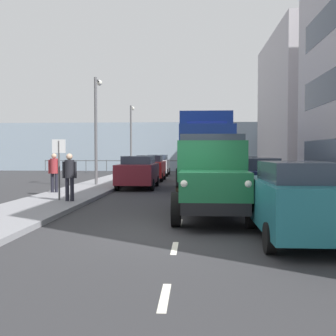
{
  "coord_description": "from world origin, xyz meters",
  "views": [
    {
      "loc": [
        -0.39,
        9.67,
        1.92
      ],
      "look_at": [
        0.74,
        -8.06,
        1.24
      ],
      "focal_mm": 43.99,
      "sensor_mm": 36.0,
      "label": 1
    }
  ],
  "objects_px": {
    "car_white_oppositeside_2": "(158,165)",
    "lamp_post_far": "(131,132)",
    "truck_vintage_green": "(212,178)",
    "street_sign": "(59,159)",
    "pedestrian_couple_b": "(69,173)",
    "lamp_post_promenade": "(97,120)",
    "car_teal_kerbside_near": "(296,199)",
    "car_grey_kerbside_2": "(239,173)",
    "lorry_cargo_blue": "(205,149)",
    "car_maroon_oppositeside_0": "(138,171)",
    "pedestrian_strolling": "(54,169)",
    "car_navy_kerbside_1": "(254,180)",
    "car_red_oppositeside_1": "(150,168)"
  },
  "relations": [
    {
      "from": "car_maroon_oppositeside_0",
      "to": "car_red_oppositeside_1",
      "type": "xyz_separation_m",
      "value": [
        0.0,
        -5.79,
        -0.0
      ]
    },
    {
      "from": "lorry_cargo_blue",
      "to": "car_white_oppositeside_2",
      "type": "distance_m",
      "value": 13.0
    },
    {
      "from": "car_grey_kerbside_2",
      "to": "car_white_oppositeside_2",
      "type": "xyz_separation_m",
      "value": [
        5.21,
        -13.1,
        0.0
      ]
    },
    {
      "from": "truck_vintage_green",
      "to": "car_teal_kerbside_near",
      "type": "xyz_separation_m",
      "value": [
        -1.71,
        2.78,
        -0.28
      ]
    },
    {
      "from": "lorry_cargo_blue",
      "to": "street_sign",
      "type": "bearing_deg",
      "value": 48.32
    },
    {
      "from": "pedestrian_strolling",
      "to": "car_maroon_oppositeside_0",
      "type": "bearing_deg",
      "value": -128.83
    },
    {
      "from": "car_grey_kerbside_2",
      "to": "truck_vintage_green",
      "type": "bearing_deg",
      "value": 78.8
    },
    {
      "from": "street_sign",
      "to": "lamp_post_promenade",
      "type": "bearing_deg",
      "value": -87.0
    },
    {
      "from": "lorry_cargo_blue",
      "to": "car_white_oppositeside_2",
      "type": "bearing_deg",
      "value": -74.1
    },
    {
      "from": "car_white_oppositeside_2",
      "to": "street_sign",
      "type": "relative_size",
      "value": 1.9
    },
    {
      "from": "car_navy_kerbside_1",
      "to": "car_white_oppositeside_2",
      "type": "height_order",
      "value": "same"
    },
    {
      "from": "car_navy_kerbside_1",
      "to": "pedestrian_strolling",
      "type": "xyz_separation_m",
      "value": [
        8.41,
        -2.52,
        0.27
      ]
    },
    {
      "from": "street_sign",
      "to": "car_white_oppositeside_2",
      "type": "bearing_deg",
      "value": -96.15
    },
    {
      "from": "car_red_oppositeside_1",
      "to": "lamp_post_promenade",
      "type": "relative_size",
      "value": 0.67
    },
    {
      "from": "car_red_oppositeside_1",
      "to": "pedestrian_strolling",
      "type": "bearing_deg",
      "value": 71.85
    },
    {
      "from": "car_navy_kerbside_1",
      "to": "pedestrian_strolling",
      "type": "relative_size",
      "value": 2.43
    },
    {
      "from": "lamp_post_promenade",
      "to": "lorry_cargo_blue",
      "type": "bearing_deg",
      "value": 167.46
    },
    {
      "from": "truck_vintage_green",
      "to": "pedestrian_couple_b",
      "type": "bearing_deg",
      "value": -28.98
    },
    {
      "from": "lamp_post_promenade",
      "to": "lamp_post_far",
      "type": "xyz_separation_m",
      "value": [
        -0.06,
        -12.17,
        -0.09
      ]
    },
    {
      "from": "pedestrian_couple_b",
      "to": "lamp_post_far",
      "type": "height_order",
      "value": "lamp_post_far"
    },
    {
      "from": "car_teal_kerbside_near",
      "to": "pedestrian_couple_b",
      "type": "relative_size",
      "value": 2.46
    },
    {
      "from": "car_teal_kerbside_near",
      "to": "pedestrian_strolling",
      "type": "bearing_deg",
      "value": -46.03
    },
    {
      "from": "car_teal_kerbside_near",
      "to": "street_sign",
      "type": "height_order",
      "value": "street_sign"
    },
    {
      "from": "car_navy_kerbside_1",
      "to": "pedestrian_couple_b",
      "type": "bearing_deg",
      "value": 5.39
    },
    {
      "from": "car_red_oppositeside_1",
      "to": "street_sign",
      "type": "height_order",
      "value": "street_sign"
    },
    {
      "from": "car_white_oppositeside_2",
      "to": "pedestrian_strolling",
      "type": "relative_size",
      "value": 2.48
    },
    {
      "from": "car_teal_kerbside_near",
      "to": "car_navy_kerbside_1",
      "type": "bearing_deg",
      "value": -90.0
    },
    {
      "from": "car_red_oppositeside_1",
      "to": "lamp_post_far",
      "type": "distance_m",
      "value": 7.94
    },
    {
      "from": "car_teal_kerbside_near",
      "to": "car_red_oppositeside_1",
      "type": "distance_m",
      "value": 19.21
    },
    {
      "from": "car_maroon_oppositeside_0",
      "to": "pedestrian_strolling",
      "type": "bearing_deg",
      "value": 51.17
    },
    {
      "from": "lamp_post_promenade",
      "to": "lamp_post_far",
      "type": "height_order",
      "value": "lamp_post_promenade"
    },
    {
      "from": "lamp_post_promenade",
      "to": "lamp_post_far",
      "type": "bearing_deg",
      "value": -90.3
    },
    {
      "from": "car_teal_kerbside_near",
      "to": "lamp_post_promenade",
      "type": "height_order",
      "value": "lamp_post_promenade"
    },
    {
      "from": "truck_vintage_green",
      "to": "pedestrian_couple_b",
      "type": "height_order",
      "value": "truck_vintage_green"
    },
    {
      "from": "car_red_oppositeside_1",
      "to": "lamp_post_promenade",
      "type": "bearing_deg",
      "value": 64.64
    },
    {
      "from": "lamp_post_far",
      "to": "lamp_post_promenade",
      "type": "bearing_deg",
      "value": 89.7
    },
    {
      "from": "car_navy_kerbside_1",
      "to": "lamp_post_far",
      "type": "relative_size",
      "value": 0.73
    },
    {
      "from": "car_navy_kerbside_1",
      "to": "car_red_oppositeside_1",
      "type": "xyz_separation_m",
      "value": [
        5.21,
        -12.29,
        0.0
      ]
    },
    {
      "from": "truck_vintage_green",
      "to": "car_white_oppositeside_2",
      "type": "relative_size",
      "value": 1.32
    },
    {
      "from": "pedestrian_couple_b",
      "to": "car_grey_kerbside_2",
      "type": "bearing_deg",
      "value": -138.99
    },
    {
      "from": "pedestrian_couple_b",
      "to": "lamp_post_promenade",
      "type": "height_order",
      "value": "lamp_post_promenade"
    },
    {
      "from": "lorry_cargo_blue",
      "to": "car_red_oppositeside_1",
      "type": "relative_size",
      "value": 2.08
    },
    {
      "from": "truck_vintage_green",
      "to": "lamp_post_far",
      "type": "height_order",
      "value": "lamp_post_far"
    },
    {
      "from": "car_maroon_oppositeside_0",
      "to": "street_sign",
      "type": "bearing_deg",
      "value": 73.66
    },
    {
      "from": "car_white_oppositeside_2",
      "to": "lamp_post_far",
      "type": "xyz_separation_m",
      "value": [
        2.35,
        -1.05,
        2.71
      ]
    },
    {
      "from": "truck_vintage_green",
      "to": "lamp_post_far",
      "type": "relative_size",
      "value": 0.99
    },
    {
      "from": "street_sign",
      "to": "truck_vintage_green",
      "type": "bearing_deg",
      "value": 151.02
    },
    {
      "from": "truck_vintage_green",
      "to": "street_sign",
      "type": "distance_m",
      "value": 6.32
    },
    {
      "from": "car_white_oppositeside_2",
      "to": "truck_vintage_green",
      "type": "bearing_deg",
      "value": 99.12
    },
    {
      "from": "truck_vintage_green",
      "to": "pedestrian_couple_b",
      "type": "distance_m",
      "value": 5.75
    }
  ]
}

